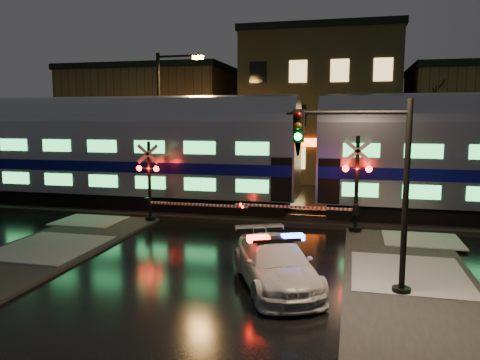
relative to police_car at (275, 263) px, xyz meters
name	(u,v)px	position (x,y,z in m)	size (l,w,h in m)	color
ground	(233,241)	(-2.51, 4.73, -0.71)	(120.00, 120.00, 0.00)	black
ballast	(257,214)	(-2.51, 9.73, -0.59)	(90.00, 4.20, 0.24)	black
sidewalk_right	(422,314)	(3.99, -1.27, -0.65)	(4.00, 20.00, 0.12)	#2D2D2D
building_left	(155,123)	(-15.51, 26.73, 3.79)	(14.00, 10.00, 9.00)	#563021
building_mid	(321,109)	(-0.51, 27.23, 5.04)	(12.00, 11.00, 11.50)	brown
train	(308,151)	(0.03, 9.72, 2.67)	(51.00, 3.12, 5.92)	black
police_car	(275,263)	(0.00, 0.00, 0.00)	(3.76, 5.26, 1.58)	silver
crossing_signal_right	(348,194)	(2.01, 7.04, 1.06)	(6.03, 0.67, 4.27)	black
crossing_signal_left	(156,190)	(-6.91, 7.03, 0.90)	(5.53, 0.64, 3.92)	black
traffic_light	(373,193)	(2.74, -0.05, 2.24)	(3.59, 0.67, 5.55)	black
streetlight	(164,116)	(-9.22, 13.73, 4.43)	(2.98, 0.31, 8.92)	black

